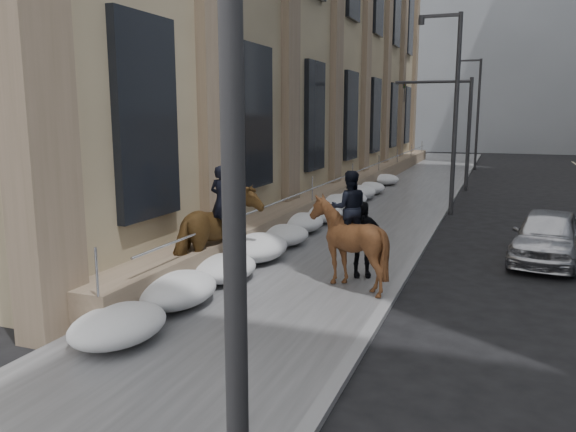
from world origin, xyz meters
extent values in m
plane|color=black|center=(0.00, 0.00, 0.00)|extent=(140.00, 140.00, 0.00)
cube|color=#4B4B4E|center=(0.00, 10.00, 0.06)|extent=(5.00, 80.00, 0.12)
cube|color=slate|center=(2.62, 10.00, 0.06)|extent=(0.24, 80.00, 0.12)
cube|color=#887759|center=(-5.30, 20.00, 9.00)|extent=(5.00, 44.00, 18.00)
cube|color=brown|center=(-2.25, 20.00, 0.45)|extent=(1.10, 44.00, 0.90)
cylinder|color=silver|center=(-1.80, 20.00, 1.35)|extent=(0.06, 42.00, 0.06)
cube|color=brown|center=(-2.85, 10.00, 8.10)|extent=(0.70, 1.20, 16.20)
cube|color=black|center=(-2.70, 13.00, 4.00)|extent=(0.20, 2.20, 4.50)
cube|color=slate|center=(4.00, 60.00, 14.00)|extent=(30.00, 12.00, 28.00)
cube|color=gray|center=(-6.00, 72.00, 10.00)|extent=(24.00, 12.00, 20.00)
cylinder|color=#2D2D30|center=(2.90, -6.00, 4.00)|extent=(0.18, 0.18, 8.00)
cylinder|color=#2D2D30|center=(2.90, 14.00, 4.00)|extent=(0.18, 0.18, 8.00)
cube|color=#2D2D30|center=(2.10, 14.00, 7.90)|extent=(1.60, 0.15, 0.12)
cylinder|color=#2D2D30|center=(1.40, 14.00, 7.75)|extent=(0.24, 0.24, 0.30)
cylinder|color=#2D2D30|center=(2.90, 34.00, 4.00)|extent=(0.18, 0.18, 8.00)
cube|color=#2D2D30|center=(2.10, 34.00, 7.90)|extent=(1.60, 0.15, 0.12)
cylinder|color=#2D2D30|center=(1.40, 34.00, 7.75)|extent=(0.24, 0.24, 0.30)
cylinder|color=#2D2D30|center=(3.00, 22.00, 3.00)|extent=(0.20, 0.20, 6.00)
cylinder|color=#2D2D30|center=(1.00, 22.00, 5.80)|extent=(4.00, 0.16, 0.16)
imported|color=black|center=(-0.50, 22.00, 5.30)|extent=(0.18, 0.22, 1.10)
ellipsoid|color=white|center=(-1.45, 0.00, 0.46)|extent=(1.50, 2.10, 0.68)
ellipsoid|color=white|center=(-1.40, 4.00, 0.48)|extent=(1.60, 2.20, 0.72)
ellipsoid|color=white|center=(-1.50, 8.00, 0.44)|extent=(1.40, 2.00, 0.64)
ellipsoid|color=white|center=(-1.35, 12.00, 0.50)|extent=(1.70, 2.30, 0.76)
ellipsoid|color=white|center=(-1.45, 16.00, 0.45)|extent=(1.50, 2.10, 0.66)
imported|color=#4D3317|center=(-1.64, 2.21, 1.21)|extent=(1.54, 2.73, 2.18)
imported|color=black|center=(-1.64, 2.36, 2.01)|extent=(0.68, 0.50, 1.72)
imported|color=#412512|center=(1.53, 2.57, 1.17)|extent=(2.25, 2.37, 2.09)
imported|color=black|center=(1.53, 2.72, 1.96)|extent=(1.01, 0.90, 1.72)
imported|color=black|center=(1.65, 3.50, 1.06)|extent=(1.20, 0.84, 1.88)
imported|color=#A3A4AA|center=(6.08, 7.21, 0.73)|extent=(2.36, 4.52, 1.47)
camera|label=1|loc=(4.75, -9.71, 4.09)|focal=35.00mm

